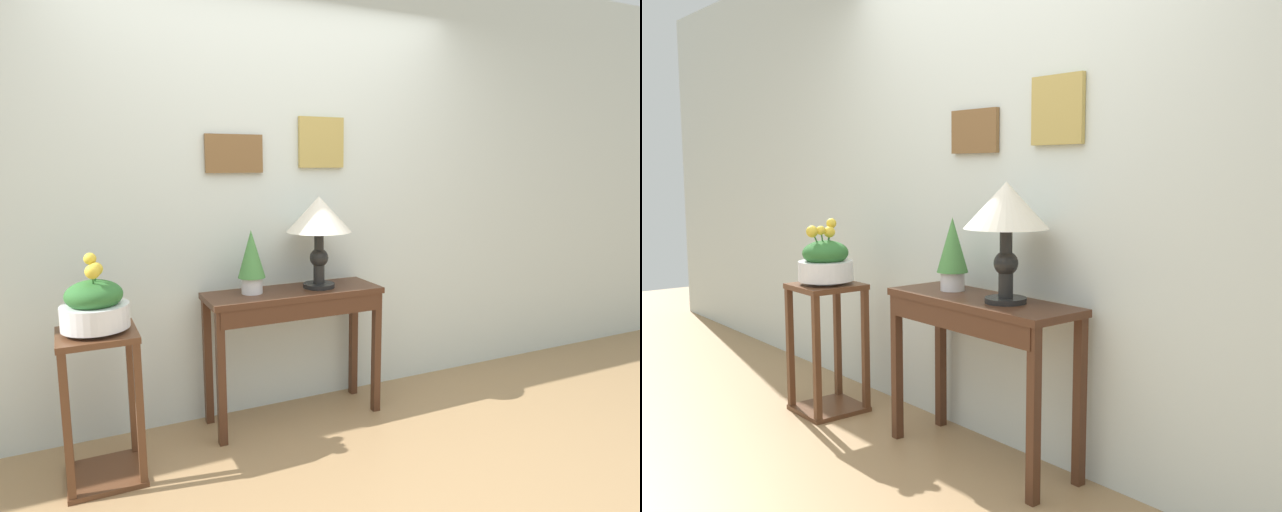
% 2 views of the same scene
% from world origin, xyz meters
% --- Properties ---
extents(back_wall_with_art, '(9.00, 0.13, 2.80)m').
position_xyz_m(back_wall_with_art, '(0.00, 1.36, 1.40)').
color(back_wall_with_art, silver).
rests_on(back_wall_with_art, ground).
extents(console_table, '(1.05, 0.36, 0.80)m').
position_xyz_m(console_table, '(0.08, 1.07, 0.66)').
color(console_table, '#472819').
rests_on(console_table, ground).
extents(table_lamp, '(0.39, 0.39, 0.55)m').
position_xyz_m(table_lamp, '(0.25, 1.10, 1.21)').
color(table_lamp, black).
rests_on(table_lamp, console_table).
extents(potted_plant_on_console, '(0.16, 0.16, 0.37)m').
position_xyz_m(potted_plant_on_console, '(-0.17, 1.12, 1.00)').
color(potted_plant_on_console, silver).
rests_on(potted_plant_on_console, console_table).
extents(pedestal_stand_left, '(0.36, 0.36, 0.75)m').
position_xyz_m(pedestal_stand_left, '(-1.02, 0.89, 0.38)').
color(pedestal_stand_left, '#56331E').
rests_on(pedestal_stand_left, ground).
extents(planter_bowl_wide, '(0.31, 0.31, 0.37)m').
position_xyz_m(planter_bowl_wide, '(-1.02, 0.89, 0.88)').
color(planter_bowl_wide, silver).
rests_on(planter_bowl_wide, pedestal_stand_left).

